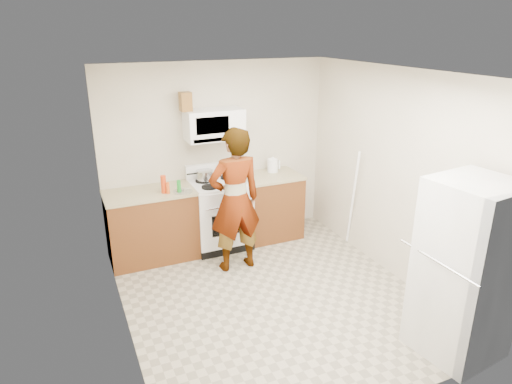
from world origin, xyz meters
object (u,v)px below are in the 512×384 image
person (235,200)px  saucepan (205,175)px  gas_range (220,213)px  microwave (214,124)px  kettle (273,165)px  fridge (466,270)px

person → saucepan: size_ratio=8.12×
gas_range → saucepan: (-0.15, 0.14, 0.53)m
microwave → person: bearing=-91.9°
kettle → saucepan: kettle is taller
person → saucepan: person is taller
person → gas_range: bearing=-94.0°
gas_range → microwave: bearing=90.0°
fridge → kettle: size_ratio=9.14×
microwave → kettle: size_ratio=4.09×
gas_range → microwave: 1.22m
microwave → fridge: 3.48m
person → kettle: size_ratio=9.81×
person → kettle: (0.90, 0.80, 0.12)m
fridge → kettle: 3.15m
saucepan → gas_range: bearing=-42.4°
microwave → kettle: 1.10m
kettle → saucepan: (-1.02, 0.00, -0.01)m
person → kettle: bearing=-139.9°
gas_range → person: bearing=-92.3°
kettle → person: bearing=-162.9°
gas_range → fridge: fridge is taller
person → saucepan: (-0.13, 0.81, 0.10)m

